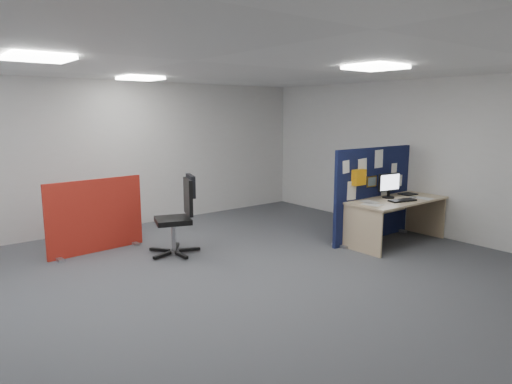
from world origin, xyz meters
TOP-DOWN VIEW (x-y plane):
  - floor at (0.00, 0.00)m, footprint 9.00×9.00m
  - ceiling at (0.00, 0.00)m, footprint 9.00×7.00m
  - wall_back at (0.00, 3.50)m, footprint 9.00×0.02m
  - wall_front at (0.00, -3.50)m, footprint 9.00×0.02m
  - wall_right at (4.50, 0.00)m, footprint 0.02×7.00m
  - ceiling_lights at (0.33, 0.67)m, footprint 4.10×4.10m
  - navy_divider at (3.46, 0.06)m, footprint 1.88×0.30m
  - main_desk at (3.58, -0.29)m, footprint 1.79×0.79m
  - monitor_main at (3.58, -0.17)m, footprint 0.47×0.19m
  - keyboard at (3.51, -0.48)m, footprint 0.48×0.28m
  - mouse at (3.86, -0.45)m, footprint 0.10×0.07m
  - paper_tray at (4.11, -0.18)m, footprint 0.30×0.25m
  - red_divider at (-0.44, 2.23)m, footprint 1.51×0.30m
  - office_chair at (0.53, 1.34)m, footprint 0.79×0.75m
  - desk_papers at (3.32, -0.36)m, footprint 1.33×0.68m

SIDE VIEW (x-z plane):
  - floor at x=0.00m, z-range 0.00..0.00m
  - red_divider at x=-0.44m, z-range -0.01..1.12m
  - main_desk at x=3.58m, z-range 0.20..0.93m
  - office_chair at x=0.53m, z-range 0.08..1.26m
  - desk_papers at x=3.32m, z-range 0.73..0.73m
  - paper_tray at x=4.11m, z-range 0.73..0.74m
  - keyboard at x=3.51m, z-range 0.73..0.75m
  - mouse at x=3.86m, z-range 0.73..0.76m
  - navy_divider at x=3.46m, z-range 0.01..1.56m
  - monitor_main at x=3.58m, z-range 0.75..1.16m
  - wall_back at x=0.00m, z-range 0.00..2.70m
  - wall_front at x=0.00m, z-range 0.00..2.70m
  - wall_right at x=4.50m, z-range 0.00..2.70m
  - ceiling_lights at x=0.33m, z-range 2.65..2.69m
  - ceiling at x=0.00m, z-range 2.69..2.71m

